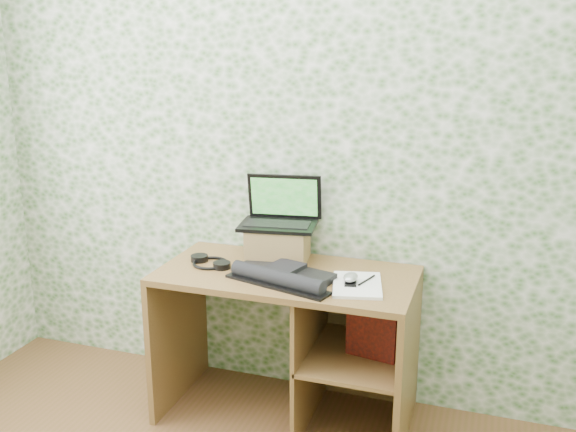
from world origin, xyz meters
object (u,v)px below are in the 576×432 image
(keyboard, at_px, (282,275))
(notepad, at_px, (357,285))
(desk, at_px, (304,325))
(laptop, at_px, (281,214))
(riser, at_px, (278,244))

(keyboard, xyz_separation_m, notepad, (0.34, 0.03, -0.02))
(desk, bearing_deg, laptop, 137.62)
(desk, relative_size, laptop, 3.02)
(riser, distance_m, laptop, 0.15)
(keyboard, bearing_deg, desk, 79.36)
(desk, xyz_separation_m, keyboard, (-0.06, -0.13, 0.29))
(riser, bearing_deg, notepad, -25.30)
(keyboard, bearing_deg, notepad, 21.56)
(desk, bearing_deg, riser, 145.72)
(laptop, bearing_deg, riser, -98.28)
(laptop, relative_size, keyboard, 0.76)
(riser, bearing_deg, desk, -34.28)
(notepad, bearing_deg, keyboard, 172.80)
(keyboard, relative_size, notepad, 1.73)
(riser, height_order, notepad, riser)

